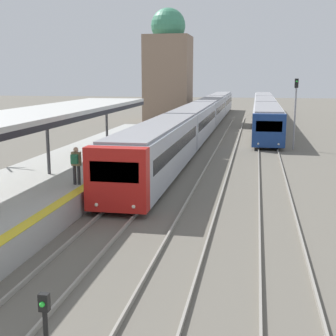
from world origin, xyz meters
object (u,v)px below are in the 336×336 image
(person_on_platform, at_px, (76,163))
(signal_mast_far, at_px, (295,106))
(train_near, at_px, (203,115))
(signal_post_near, at_px, (45,323))
(train_far, at_px, (265,109))

(person_on_platform, relative_size, signal_mast_far, 0.30)
(person_on_platform, relative_size, train_near, 0.03)
(signal_post_near, xyz_separation_m, signal_mast_far, (6.83, 29.83, 2.40))
(person_on_platform, distance_m, train_far, 40.93)
(train_near, bearing_deg, signal_post_near, -87.79)
(train_far, xyz_separation_m, signal_post_near, (-4.87, -51.21, -0.63))
(person_on_platform, distance_m, signal_mast_far, 21.48)
(train_far, distance_m, signal_post_near, 51.44)
(person_on_platform, xyz_separation_m, train_near, (2.18, 29.89, -0.31))
(person_on_platform, bearing_deg, signal_post_near, -71.41)
(train_far, relative_size, signal_post_near, 28.05)
(train_near, relative_size, signal_mast_far, 11.45)
(signal_mast_far, bearing_deg, signal_post_near, -102.90)
(train_near, height_order, train_far, train_near)
(person_on_platform, xyz_separation_m, signal_post_near, (3.77, -11.20, -0.97))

